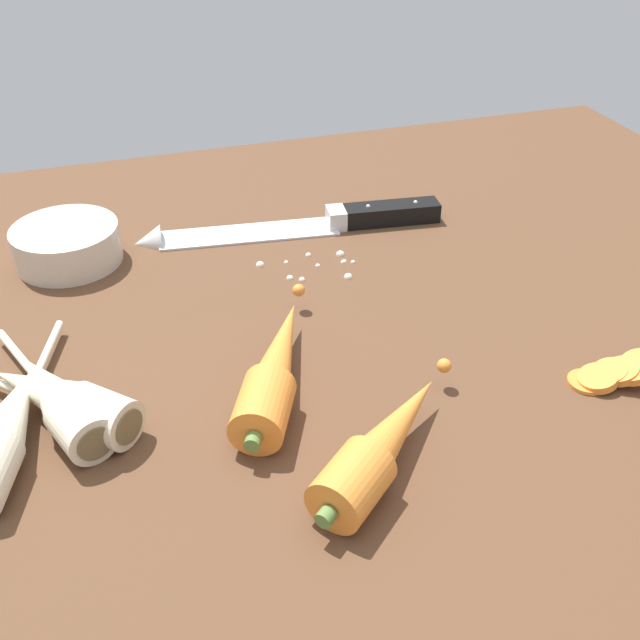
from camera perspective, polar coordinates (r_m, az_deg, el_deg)
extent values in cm
cube|color=brown|center=(70.24, -0.50, -1.46)|extent=(120.00, 90.00, 4.00)
cube|color=silver|center=(84.01, -5.48, 6.74)|extent=(20.39, 6.79, 0.50)
cone|color=silver|center=(83.96, -13.13, 5.92)|extent=(3.46, 4.29, 3.96)
cube|color=silver|center=(84.92, 1.26, 7.87)|extent=(2.34, 3.16, 2.20)
cube|color=black|center=(86.38, 5.53, 8.20)|extent=(11.26, 4.11, 2.20)
sphere|color=silver|center=(85.21, 3.73, 8.72)|extent=(0.50, 0.50, 0.50)
sphere|color=silver|center=(86.68, 7.37, 8.98)|extent=(0.50, 0.50, 0.50)
cylinder|color=orange|center=(56.50, -4.42, -6.83)|extent=(6.36, 7.18, 4.20)
cone|color=orange|center=(61.89, -3.10, -2.48)|extent=(9.78, 14.60, 3.99)
sphere|color=orange|center=(69.74, -1.65, 2.31)|extent=(1.20, 1.20, 1.20)
cylinder|color=#5B7F3D|center=(53.95, -5.19, -9.32)|extent=(1.51, 1.42, 1.20)
cylinder|color=orange|center=(50.93, 2.43, -12.54)|extent=(6.79, 6.66, 4.20)
cone|color=orange|center=(55.00, 5.81, -8.32)|extent=(12.37, 11.34, 3.99)
sphere|color=orange|center=(61.19, 9.55, -3.50)|extent=(1.20, 1.20, 1.20)
cylinder|color=#5B7F3D|center=(49.05, 0.46, -14.94)|extent=(1.54, 1.56, 1.20)
cylinder|color=beige|center=(58.19, -16.42, -7.12)|extent=(6.34, 6.36, 4.00)
cone|color=beige|center=(62.45, -21.15, -4.94)|extent=(8.92, 8.98, 3.80)
cylinder|color=brown|center=(56.78, -14.54, -7.97)|extent=(2.21, 2.18, 2.80)
cone|color=beige|center=(61.37, -22.35, -6.06)|extent=(6.15, 9.73, 3.80)
cylinder|color=beige|center=(67.19, -20.43, -2.64)|extent=(3.37, 9.58, 0.70)
cylinder|color=beige|center=(57.73, -17.89, -7.84)|extent=(5.40, 5.68, 4.00)
cone|color=beige|center=(62.46, -20.28, -4.71)|extent=(6.52, 8.86, 3.80)
cylinder|color=beige|center=(68.06, -22.19, -2.57)|extent=(3.90, 8.31, 0.70)
cylinder|color=brown|center=(56.11, -16.92, -9.09)|extent=(2.71, 1.33, 2.80)
cylinder|color=orange|center=(65.53, 19.89, -4.39)|extent=(3.18, 3.18, 0.70)
cylinder|color=orange|center=(65.64, 20.64, -4.24)|extent=(3.41, 3.32, 1.73)
cylinder|color=orange|center=(66.23, 21.45, -3.79)|extent=(3.13, 3.03, 1.98)
cylinder|color=orange|center=(66.29, 22.20, -3.68)|extent=(3.16, 3.07, 2.12)
cylinder|color=orange|center=(66.50, 23.02, -3.51)|extent=(3.44, 3.36, 2.26)
cylinder|color=orange|center=(66.83, 23.40, -3.15)|extent=(3.28, 3.20, 2.16)
cylinder|color=beige|center=(81.95, -18.92, 5.53)|extent=(11.00, 11.00, 4.00)
cylinder|color=#ABA392|center=(81.73, -18.99, 5.82)|extent=(8.80, 8.80, 2.80)
sphere|color=silver|center=(75.52, 2.20, 3.59)|extent=(0.88, 0.88, 0.88)
sphere|color=silver|center=(79.54, 1.58, 5.34)|extent=(0.89, 0.89, 0.89)
sphere|color=silver|center=(78.26, 2.56, 4.61)|extent=(0.48, 0.48, 0.48)
sphere|color=silver|center=(79.42, -0.91, 5.19)|extent=(0.62, 0.62, 0.62)
sphere|color=silver|center=(75.43, -2.12, 3.48)|extent=(0.73, 0.73, 0.73)
sphere|color=silver|center=(77.49, -0.17, 4.35)|extent=(0.54, 0.54, 0.54)
sphere|color=silver|center=(78.18, -2.62, 4.58)|extent=(0.48, 0.48, 0.48)
sphere|color=silver|center=(78.18, 1.81, 4.63)|extent=(0.56, 0.56, 0.56)
sphere|color=silver|center=(77.80, -4.65, 4.50)|extent=(0.88, 0.88, 0.88)
sphere|color=silver|center=(75.08, -1.40, 3.30)|extent=(0.67, 0.67, 0.67)
sphere|color=silver|center=(78.28, 1.88, 4.68)|extent=(0.57, 0.57, 0.57)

